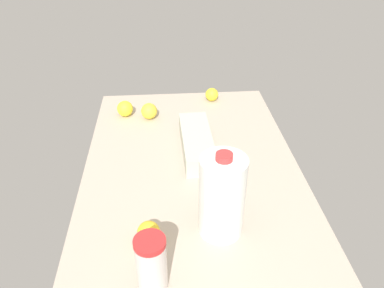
{
  "coord_description": "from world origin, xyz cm",
  "views": [
    {
      "loc": [
        -105.55,
        8.38,
        83.18
      ],
      "look_at": [
        0.0,
        0.0,
        13.0
      ],
      "focal_mm": 35.0,
      "sensor_mm": 36.0,
      "label": 1
    }
  ],
  "objects_px": {
    "tumbler_cup": "(151,264)",
    "lemon_loose": "(149,232)",
    "lemon_far_back": "(149,111)",
    "lemon_by_jug": "(125,109)",
    "milk_jug": "(222,196)",
    "lemon_near_front": "(212,95)",
    "egg_carton": "(197,142)"
  },
  "relations": [
    {
      "from": "tumbler_cup",
      "to": "lemon_loose",
      "type": "height_order",
      "value": "tumbler_cup"
    },
    {
      "from": "lemon_far_back",
      "to": "lemon_by_jug",
      "type": "bearing_deg",
      "value": 73.83
    },
    {
      "from": "milk_jug",
      "to": "lemon_near_front",
      "type": "relative_size",
      "value": 4.37
    },
    {
      "from": "lemon_far_back",
      "to": "lemon_loose",
      "type": "bearing_deg",
      "value": -179.2
    },
    {
      "from": "tumbler_cup",
      "to": "milk_jug",
      "type": "bearing_deg",
      "value": -47.85
    },
    {
      "from": "lemon_near_front",
      "to": "lemon_far_back",
      "type": "xyz_separation_m",
      "value": [
        -0.15,
        0.29,
        0.0
      ]
    },
    {
      "from": "egg_carton",
      "to": "tumbler_cup",
      "type": "height_order",
      "value": "tumbler_cup"
    },
    {
      "from": "lemon_near_front",
      "to": "lemon_far_back",
      "type": "relative_size",
      "value": 0.88
    },
    {
      "from": "lemon_by_jug",
      "to": "lemon_far_back",
      "type": "distance_m",
      "value": 0.11
    },
    {
      "from": "milk_jug",
      "to": "lemon_by_jug",
      "type": "xyz_separation_m",
      "value": [
        0.7,
        0.32,
        -0.09
      ]
    },
    {
      "from": "milk_jug",
      "to": "lemon_loose",
      "type": "height_order",
      "value": "milk_jug"
    },
    {
      "from": "tumbler_cup",
      "to": "lemon_near_front",
      "type": "distance_m",
      "value": 1.02
    },
    {
      "from": "lemon_loose",
      "to": "milk_jug",
      "type": "bearing_deg",
      "value": -82.31
    },
    {
      "from": "lemon_by_jug",
      "to": "lemon_loose",
      "type": "relative_size",
      "value": 1.09
    },
    {
      "from": "tumbler_cup",
      "to": "lemon_far_back",
      "type": "height_order",
      "value": "tumbler_cup"
    },
    {
      "from": "milk_jug",
      "to": "tumbler_cup",
      "type": "distance_m",
      "value": 0.26
    },
    {
      "from": "egg_carton",
      "to": "milk_jug",
      "type": "distance_m",
      "value": 0.42
    },
    {
      "from": "tumbler_cup",
      "to": "egg_carton",
      "type": "bearing_deg",
      "value": -15.44
    },
    {
      "from": "lemon_by_jug",
      "to": "lemon_loose",
      "type": "bearing_deg",
      "value": -171.03
    },
    {
      "from": "egg_carton",
      "to": "lemon_far_back",
      "type": "distance_m",
      "value": 0.32
    },
    {
      "from": "milk_jug",
      "to": "lemon_by_jug",
      "type": "distance_m",
      "value": 0.77
    },
    {
      "from": "lemon_near_front",
      "to": "lemon_by_jug",
      "type": "relative_size",
      "value": 0.88
    },
    {
      "from": "lemon_near_front",
      "to": "lemon_loose",
      "type": "relative_size",
      "value": 0.96
    },
    {
      "from": "milk_jug",
      "to": "lemon_near_front",
      "type": "distance_m",
      "value": 0.82
    },
    {
      "from": "milk_jug",
      "to": "lemon_by_jug",
      "type": "bearing_deg",
      "value": 24.5
    },
    {
      "from": "milk_jug",
      "to": "lemon_near_front",
      "type": "bearing_deg",
      "value": -5.35
    },
    {
      "from": "milk_jug",
      "to": "lemon_far_back",
      "type": "distance_m",
      "value": 0.71
    },
    {
      "from": "milk_jug",
      "to": "tumbler_cup",
      "type": "relative_size",
      "value": 1.66
    },
    {
      "from": "milk_jug",
      "to": "lemon_far_back",
      "type": "xyz_separation_m",
      "value": [
        0.67,
        0.21,
        -0.09
      ]
    },
    {
      "from": "egg_carton",
      "to": "lemon_by_jug",
      "type": "height_order",
      "value": "egg_carton"
    },
    {
      "from": "lemon_near_front",
      "to": "lemon_loose",
      "type": "bearing_deg",
      "value": 161.62
    },
    {
      "from": "milk_jug",
      "to": "lemon_far_back",
      "type": "bearing_deg",
      "value": 17.72
    }
  ]
}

